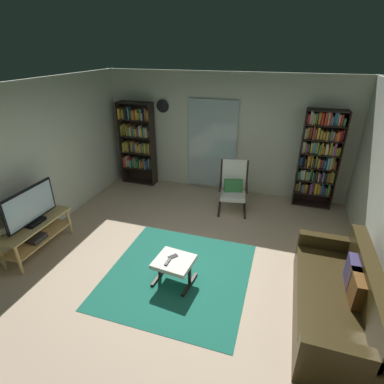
{
  "coord_description": "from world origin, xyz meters",
  "views": [
    {
      "loc": [
        1.26,
        -3.49,
        3.07
      ],
      "look_at": [
        -0.08,
        0.73,
        0.9
      ],
      "focal_mm": 28.06,
      "sensor_mm": 36.0,
      "label": 1
    }
  ],
  "objects_px": {
    "tv_stand": "(37,233)",
    "leather_sofa": "(338,300)",
    "lounge_armchair": "(233,185)",
    "television": "(31,207)",
    "bookshelf_near_tv": "(137,141)",
    "cell_phone": "(173,256)",
    "tv_remote": "(167,262)",
    "bookshelf_near_sofa": "(319,157)",
    "wall_clock": "(163,106)",
    "ottoman": "(174,264)"
  },
  "relations": [
    {
      "from": "television",
      "to": "lounge_armchair",
      "type": "xyz_separation_m",
      "value": [
        2.75,
        2.38,
        -0.28
      ]
    },
    {
      "from": "tv_stand",
      "to": "leather_sofa",
      "type": "height_order",
      "value": "leather_sofa"
    },
    {
      "from": "cell_phone",
      "to": "wall_clock",
      "type": "distance_m",
      "value": 3.75
    },
    {
      "from": "cell_phone",
      "to": "bookshelf_near_sofa",
      "type": "bearing_deg",
      "value": 95.65
    },
    {
      "from": "bookshelf_near_tv",
      "to": "leather_sofa",
      "type": "relative_size",
      "value": 0.97
    },
    {
      "from": "tv_stand",
      "to": "tv_remote",
      "type": "distance_m",
      "value": 2.3
    },
    {
      "from": "bookshelf_near_tv",
      "to": "cell_phone",
      "type": "distance_m",
      "value": 3.66
    },
    {
      "from": "bookshelf_near_tv",
      "to": "ottoman",
      "type": "xyz_separation_m",
      "value": [
        2.05,
        -3.05,
        -0.73
      ]
    },
    {
      "from": "bookshelf_near_sofa",
      "to": "wall_clock",
      "type": "bearing_deg",
      "value": 177.54
    },
    {
      "from": "tv_stand",
      "to": "leather_sofa",
      "type": "bearing_deg",
      "value": -0.05
    },
    {
      "from": "tv_remote",
      "to": "cell_phone",
      "type": "height_order",
      "value": "tv_remote"
    },
    {
      "from": "cell_phone",
      "to": "tv_remote",
      "type": "bearing_deg",
      "value": -61.27
    },
    {
      "from": "cell_phone",
      "to": "wall_clock",
      "type": "relative_size",
      "value": 0.48
    },
    {
      "from": "bookshelf_near_tv",
      "to": "lounge_armchair",
      "type": "distance_m",
      "value": 2.58
    },
    {
      "from": "bookshelf_near_tv",
      "to": "lounge_armchair",
      "type": "relative_size",
      "value": 1.9
    },
    {
      "from": "lounge_armchair",
      "to": "ottoman",
      "type": "bearing_deg",
      "value": -99.22
    },
    {
      "from": "lounge_armchair",
      "to": "ottoman",
      "type": "relative_size",
      "value": 1.8
    },
    {
      "from": "tv_remote",
      "to": "leather_sofa",
      "type": "bearing_deg",
      "value": 4.32
    },
    {
      "from": "leather_sofa",
      "to": "tv_stand",
      "type": "bearing_deg",
      "value": 179.95
    },
    {
      "from": "tv_stand",
      "to": "lounge_armchair",
      "type": "distance_m",
      "value": 3.64
    },
    {
      "from": "bookshelf_near_tv",
      "to": "ottoman",
      "type": "height_order",
      "value": "bookshelf_near_tv"
    },
    {
      "from": "tv_remote",
      "to": "tv_stand",
      "type": "bearing_deg",
      "value": -179.5
    },
    {
      "from": "tv_remote",
      "to": "cell_phone",
      "type": "bearing_deg",
      "value": 82.02
    },
    {
      "from": "lounge_armchair",
      "to": "tv_remote",
      "type": "xyz_separation_m",
      "value": [
        -0.45,
        -2.46,
        -0.15
      ]
    },
    {
      "from": "tv_remote",
      "to": "wall_clock",
      "type": "distance_m",
      "value": 3.86
    },
    {
      "from": "ottoman",
      "to": "tv_remote",
      "type": "relative_size",
      "value": 3.93
    },
    {
      "from": "bookshelf_near_sofa",
      "to": "cell_phone",
      "type": "height_order",
      "value": "bookshelf_near_sofa"
    },
    {
      "from": "lounge_armchair",
      "to": "tv_stand",
      "type": "bearing_deg",
      "value": -139.05
    },
    {
      "from": "television",
      "to": "cell_phone",
      "type": "bearing_deg",
      "value": 1.34
    },
    {
      "from": "television",
      "to": "tv_remote",
      "type": "relative_size",
      "value": 6.73
    },
    {
      "from": "tv_stand",
      "to": "ottoman",
      "type": "height_order",
      "value": "tv_stand"
    },
    {
      "from": "tv_remote",
      "to": "bookshelf_near_sofa",
      "type": "bearing_deg",
      "value": 59.79
    },
    {
      "from": "leather_sofa",
      "to": "wall_clock",
      "type": "bearing_deg",
      "value": 137.91
    },
    {
      "from": "tv_stand",
      "to": "television",
      "type": "height_order",
      "value": "television"
    },
    {
      "from": "cell_phone",
      "to": "wall_clock",
      "type": "xyz_separation_m",
      "value": [
        -1.4,
        3.16,
        1.47
      ]
    },
    {
      "from": "tv_stand",
      "to": "leather_sofa",
      "type": "relative_size",
      "value": 0.62
    },
    {
      "from": "bookshelf_near_sofa",
      "to": "cell_phone",
      "type": "bearing_deg",
      "value": -123.48
    },
    {
      "from": "television",
      "to": "wall_clock",
      "type": "relative_size",
      "value": 3.34
    },
    {
      "from": "ottoman",
      "to": "cell_phone",
      "type": "bearing_deg",
      "value": 122.2
    },
    {
      "from": "tv_stand",
      "to": "cell_phone",
      "type": "relative_size",
      "value": 8.78
    },
    {
      "from": "tv_stand",
      "to": "bookshelf_near_tv",
      "type": "bearing_deg",
      "value": 84.21
    },
    {
      "from": "bookshelf_near_tv",
      "to": "cell_phone",
      "type": "bearing_deg",
      "value": -55.98
    },
    {
      "from": "leather_sofa",
      "to": "tv_remote",
      "type": "bearing_deg",
      "value": -178.1
    },
    {
      "from": "lounge_armchair",
      "to": "cell_phone",
      "type": "distance_m",
      "value": 2.37
    },
    {
      "from": "lounge_armchair",
      "to": "television",
      "type": "bearing_deg",
      "value": -139.13
    },
    {
      "from": "cell_phone",
      "to": "television",
      "type": "bearing_deg",
      "value": -139.53
    },
    {
      "from": "lounge_armchair",
      "to": "ottoman",
      "type": "xyz_separation_m",
      "value": [
        -0.39,
        -2.38,
        -0.22
      ]
    },
    {
      "from": "bookshelf_near_tv",
      "to": "leather_sofa",
      "type": "height_order",
      "value": "bookshelf_near_tv"
    },
    {
      "from": "bookshelf_near_sofa",
      "to": "ottoman",
      "type": "height_order",
      "value": "bookshelf_near_sofa"
    },
    {
      "from": "ottoman",
      "to": "tv_remote",
      "type": "bearing_deg",
      "value": -129.08
    }
  ]
}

